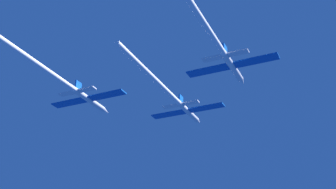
% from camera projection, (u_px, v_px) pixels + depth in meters
% --- Properties ---
extents(jet_lead, '(21.15, 48.75, 3.50)m').
position_uv_depth(jet_lead, '(172.00, 96.00, 113.87)').
color(jet_lead, silver).
extents(jet_left_wing, '(21.15, 51.54, 3.50)m').
position_uv_depth(jet_left_wing, '(60.00, 80.00, 103.20)').
color(jet_left_wing, silver).
extents(jet_right_wing, '(21.15, 51.17, 3.50)m').
position_uv_depth(jet_right_wing, '(215.00, 40.00, 89.55)').
color(jet_right_wing, silver).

